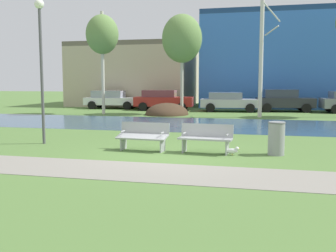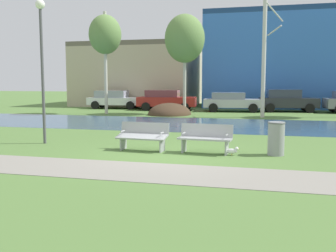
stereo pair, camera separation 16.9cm
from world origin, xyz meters
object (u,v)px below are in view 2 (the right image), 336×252
(parked_sedan_second_red, at_px, (166,100))
(streetlamp, at_px, (42,47))
(bench_right, at_px, (205,138))
(seagull, at_px, (232,151))
(parked_hatch_third_silver, at_px, (232,101))
(parked_wagon_fourth_dark, at_px, (287,100))
(bench_left, at_px, (143,135))
(trash_bin, at_px, (276,138))
(parked_van_nearest_white, at_px, (115,99))

(parked_sedan_second_red, bearing_deg, streetlamp, -90.21)
(bench_right, height_order, seagull, bench_right)
(seagull, relative_size, parked_hatch_third_silver, 0.10)
(streetlamp, bearing_deg, parked_sedan_second_red, 89.79)
(bench_right, relative_size, parked_sedan_second_red, 0.36)
(parked_hatch_third_silver, xyz_separation_m, parked_wagon_fourth_dark, (3.85, 0.87, 0.09))
(seagull, height_order, parked_wagon_fourth_dark, parked_wagon_fourth_dark)
(parked_sedan_second_red, relative_size, parked_wagon_fourth_dark, 1.08)
(bench_left, distance_m, parked_sedan_second_red, 17.61)
(bench_left, relative_size, parked_sedan_second_red, 0.36)
(parked_sedan_second_red, xyz_separation_m, parked_hatch_third_silver, (4.96, -0.16, -0.06))
(bench_right, bearing_deg, trash_bin, 5.41)
(trash_bin, bearing_deg, bench_left, -177.23)
(bench_right, xyz_separation_m, seagull, (0.81, -0.13, -0.34))
(parked_hatch_third_silver, relative_size, parked_wagon_fourth_dark, 1.03)
(seagull, relative_size, parked_van_nearest_white, 0.09)
(bench_left, distance_m, trash_bin, 4.03)
(trash_bin, xyz_separation_m, parked_sedan_second_red, (-7.72, 17.02, 0.30))
(trash_bin, height_order, parked_hatch_third_silver, parked_hatch_third_silver)
(bench_right, distance_m, parked_sedan_second_red, 18.12)
(bench_right, distance_m, trash_bin, 2.06)
(seagull, bearing_deg, parked_wagon_fourth_dark, 82.63)
(seagull, bearing_deg, bench_left, 177.23)
(streetlamp, distance_m, parked_wagon_fourth_dark, 19.70)
(bench_left, distance_m, parked_hatch_third_silver, 17.10)
(parked_wagon_fourth_dark, bearing_deg, seagull, -97.37)
(bench_left, distance_m, seagull, 2.81)
(trash_bin, bearing_deg, parked_wagon_fourth_dark, 86.47)
(parked_hatch_third_silver, bearing_deg, streetlamp, -106.90)
(seagull, height_order, parked_hatch_third_silver, parked_hatch_third_silver)
(trash_bin, relative_size, parked_wagon_fourth_dark, 0.23)
(parked_sedan_second_red, distance_m, parked_wagon_fourth_dark, 8.84)
(parked_wagon_fourth_dark, bearing_deg, bench_right, -99.96)
(parked_van_nearest_white, height_order, parked_wagon_fourth_dark, parked_wagon_fourth_dark)
(bench_left, distance_m, bench_right, 1.97)
(seagull, bearing_deg, parked_hatch_third_silver, 95.05)
(bench_left, relative_size, parked_wagon_fourth_dark, 0.39)
(seagull, relative_size, parked_wagon_fourth_dark, 0.10)
(bench_right, relative_size, parked_van_nearest_white, 0.37)
(trash_bin, distance_m, seagull, 1.34)
(bench_right, relative_size, parked_hatch_third_silver, 0.38)
(parked_hatch_third_silver, bearing_deg, seagull, -84.95)
(streetlamp, relative_size, parked_wagon_fourth_dark, 1.16)
(bench_right, distance_m, streetlamp, 6.41)
(bench_left, bearing_deg, seagull, -2.77)
(bench_left, bearing_deg, parked_hatch_third_silver, 85.76)
(parked_van_nearest_white, relative_size, parked_sedan_second_red, 0.99)
(parked_van_nearest_white, distance_m, parked_hatch_third_silver, 9.49)
(streetlamp, xyz_separation_m, parked_sedan_second_red, (0.06, 16.70, -2.51))
(parked_van_nearest_white, xyz_separation_m, parked_sedan_second_red, (4.48, -0.79, 0.04))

